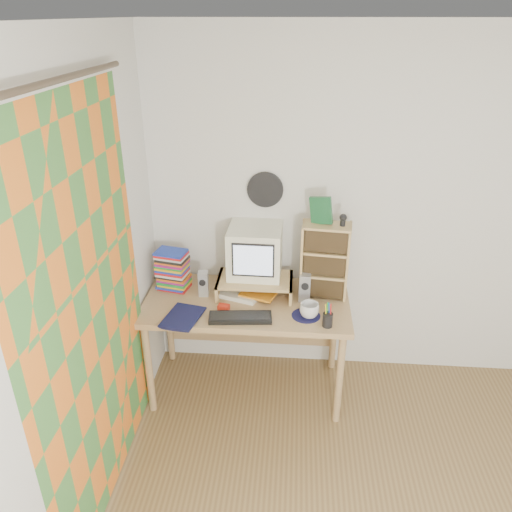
% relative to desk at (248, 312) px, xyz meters
% --- Properties ---
extents(back_wall, '(3.50, 0.00, 3.50)m').
position_rel_desk_xyz_m(back_wall, '(1.03, 0.31, 0.63)').
color(back_wall, silver).
rests_on(back_wall, floor).
extents(left_wall, '(0.00, 3.50, 3.50)m').
position_rel_desk_xyz_m(left_wall, '(-0.72, -1.44, 0.63)').
color(left_wall, silver).
rests_on(left_wall, floor).
extents(curtain, '(0.00, 2.20, 2.20)m').
position_rel_desk_xyz_m(curtain, '(-0.68, -0.96, 0.53)').
color(curtain, orange).
rests_on(curtain, left_wall).
extents(wall_disc, '(0.25, 0.02, 0.25)m').
position_rel_desk_xyz_m(wall_disc, '(0.10, 0.29, 0.81)').
color(wall_disc, black).
rests_on(wall_disc, back_wall).
extents(desk, '(1.40, 0.70, 0.75)m').
position_rel_desk_xyz_m(desk, '(0.00, 0.00, 0.00)').
color(desk, tan).
rests_on(desk, floor).
extents(monitor_riser, '(0.52, 0.30, 0.12)m').
position_rel_desk_xyz_m(monitor_riser, '(0.05, 0.04, 0.23)').
color(monitor_riser, tan).
rests_on(monitor_riser, desk).
extents(crt_monitor, '(0.37, 0.37, 0.34)m').
position_rel_desk_xyz_m(crt_monitor, '(0.04, 0.09, 0.43)').
color(crt_monitor, white).
rests_on(crt_monitor, monitor_riser).
extents(speaker_left, '(0.07, 0.07, 0.18)m').
position_rel_desk_xyz_m(speaker_left, '(-0.30, -0.01, 0.22)').
color(speaker_left, '#ABACAF').
rests_on(speaker_left, desk).
extents(speaker_right, '(0.08, 0.08, 0.20)m').
position_rel_desk_xyz_m(speaker_right, '(0.39, -0.02, 0.23)').
color(speaker_right, '#ABACAF').
rests_on(speaker_right, desk).
extents(keyboard, '(0.41, 0.17, 0.03)m').
position_rel_desk_xyz_m(keyboard, '(-0.02, -0.30, 0.15)').
color(keyboard, black).
rests_on(keyboard, desk).
extents(dvd_stack, '(0.23, 0.19, 0.29)m').
position_rel_desk_xyz_m(dvd_stack, '(-0.53, 0.07, 0.28)').
color(dvd_stack, brown).
rests_on(dvd_stack, desk).
extents(cd_rack, '(0.34, 0.20, 0.53)m').
position_rel_desk_xyz_m(cd_rack, '(0.52, 0.06, 0.40)').
color(cd_rack, tan).
rests_on(cd_rack, desk).
extents(mug, '(0.16, 0.16, 0.10)m').
position_rel_desk_xyz_m(mug, '(0.42, -0.23, 0.18)').
color(mug, silver).
rests_on(mug, desk).
extents(diary, '(0.30, 0.25, 0.05)m').
position_rel_desk_xyz_m(diary, '(-0.49, -0.30, 0.16)').
color(diary, '#10133C').
rests_on(diary, desk).
extents(mousepad, '(0.23, 0.23, 0.00)m').
position_rel_desk_xyz_m(mousepad, '(0.40, -0.22, 0.14)').
color(mousepad, '#101036').
rests_on(mousepad, desk).
extents(pen_cup, '(0.07, 0.07, 0.13)m').
position_rel_desk_xyz_m(pen_cup, '(0.54, -0.33, 0.20)').
color(pen_cup, black).
rests_on(pen_cup, desk).
extents(papers, '(0.32, 0.27, 0.04)m').
position_rel_desk_xyz_m(papers, '(0.00, 0.01, 0.15)').
color(papers, white).
rests_on(papers, desk).
extents(red_box, '(0.08, 0.06, 0.04)m').
position_rel_desk_xyz_m(red_box, '(-0.14, -0.19, 0.15)').
color(red_box, '#B62513').
rests_on(red_box, desk).
extents(game_box, '(0.14, 0.08, 0.18)m').
position_rel_desk_xyz_m(game_box, '(0.48, 0.08, 0.76)').
color(game_box, '#18562F').
rests_on(game_box, cd_rack).
extents(webcam, '(0.05, 0.05, 0.08)m').
position_rel_desk_xyz_m(webcam, '(0.62, 0.05, 0.71)').
color(webcam, black).
rests_on(webcam, cd_rack).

